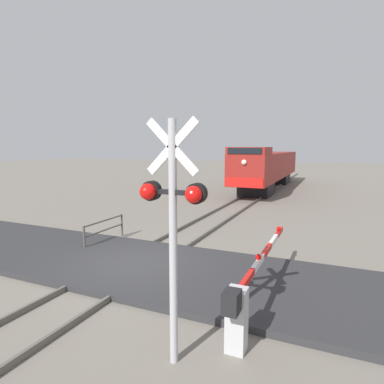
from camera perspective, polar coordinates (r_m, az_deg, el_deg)
ground_plane at (r=10.78m, az=-9.88°, el=-12.84°), size 160.00×160.00×0.00m
rail_track_left at (r=11.15m, az=-13.03°, el=-11.81°), size 0.08×80.00×0.15m
rail_track_right at (r=10.39m, az=-6.51°, el=-13.12°), size 0.08×80.00×0.15m
road_surface at (r=10.75m, az=-9.89°, el=-12.42°), size 36.00×4.47×0.17m
locomotive at (r=30.67m, az=13.23°, el=4.32°), size 2.77×17.84×3.81m
crossing_signal at (r=5.43m, az=-3.48°, el=-3.95°), size 1.18×0.33×4.27m
crossing_gate at (r=7.02m, az=9.56°, el=-17.12°), size 0.36×5.77×1.34m
guard_railing at (r=13.41m, az=-15.13°, el=-6.11°), size 0.08×2.37×0.95m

